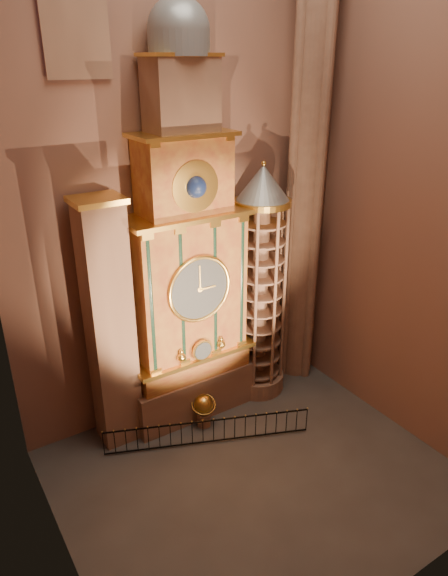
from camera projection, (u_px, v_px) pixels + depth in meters
floor at (255, 475)px, 19.55m from camera, size 14.00×14.00×0.00m
wall_back at (170, 159)px, 19.65m from camera, size 22.00×0.00×22.00m
wall_left at (16, 229)px, 11.59m from camera, size 0.00×22.00×22.00m
wall_right at (420, 166)px, 18.50m from camera, size 0.00×22.00×22.00m
astronomical_clock at (187, 272)px, 20.63m from camera, size 5.60×2.41×16.70m
portrait_tower at (110, 327)px, 19.59m from camera, size 1.80×1.60×10.20m
stair_turret at (260, 287)px, 22.73m from camera, size 2.50×2.50×10.80m
gothic_pier at (309, 149)px, 21.89m from camera, size 2.04×2.04×22.00m
celestial_globe at (204, 408)px, 21.88m from camera, size 1.32×1.29×1.52m
iron_railing at (208, 432)px, 20.94m from camera, size 7.77×3.26×1.11m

